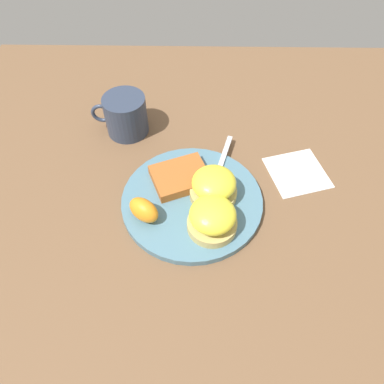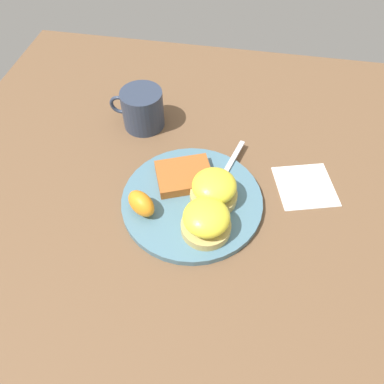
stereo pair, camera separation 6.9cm
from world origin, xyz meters
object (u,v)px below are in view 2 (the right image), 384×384
sandwich_benedict_right (214,189)px  fork (217,187)px  cup (142,109)px  hashbrown_patty (184,176)px  orange_wedge (141,203)px  sandwich_benedict_left (206,220)px

sandwich_benedict_right → fork: bearing=-96.1°
sandwich_benedict_right → cup: 0.27m
cup → hashbrown_patty: bearing=128.4°
sandwich_benedict_right → fork: size_ratio=0.37×
orange_wedge → fork: 0.15m
sandwich_benedict_right → orange_wedge: (0.12, 0.05, -0.01)m
sandwich_benedict_left → fork: sandwich_benedict_left is taller
sandwich_benedict_right → sandwich_benedict_left: bearing=87.1°
sandwich_benedict_left → sandwich_benedict_right: size_ratio=1.00×
sandwich_benedict_right → cup: cup is taller
sandwich_benedict_left → fork: 0.10m
sandwich_benedict_left → hashbrown_patty: (0.06, -0.11, -0.02)m
orange_wedge → cup: bearing=-75.7°
cup → sandwich_benedict_left: bearing=124.7°
hashbrown_patty → cup: (0.12, -0.16, 0.02)m
orange_wedge → cup: (0.06, -0.24, 0.01)m
sandwich_benedict_right → cup: size_ratio=0.73×
sandwich_benedict_right → hashbrown_patty: bearing=-31.5°
fork → cup: size_ratio=1.96×
orange_wedge → sandwich_benedict_right: bearing=-158.2°
hashbrown_patty → fork: size_ratio=0.45×
orange_wedge → fork: (-0.13, -0.08, -0.02)m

